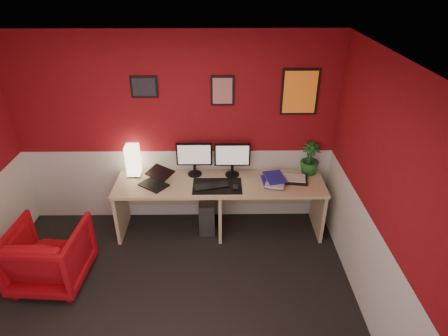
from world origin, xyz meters
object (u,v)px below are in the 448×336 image
(monitor_right, at_px, (232,155))
(laptop, at_px, (153,178))
(monitor_left, at_px, (194,154))
(potted_plant, at_px, (310,159))
(zen_tray, at_px, (293,179))
(armchair, at_px, (49,255))
(pc_tower, at_px, (207,212))
(desk, at_px, (220,207))
(shoji_lamp, at_px, (133,161))

(monitor_right, bearing_deg, laptop, -165.82)
(monitor_left, relative_size, potted_plant, 1.35)
(zen_tray, xyz_separation_m, potted_plant, (0.23, 0.17, 0.20))
(monitor_left, bearing_deg, zen_tray, -7.40)
(monitor_left, relative_size, monitor_right, 1.00)
(armchair, bearing_deg, monitor_right, -148.81)
(armchair, bearing_deg, laptop, -138.79)
(monitor_right, distance_m, armchair, 2.37)
(potted_plant, bearing_deg, pc_tower, -173.60)
(desk, bearing_deg, pc_tower, 156.15)
(shoji_lamp, distance_m, armchair, 1.43)
(desk, distance_m, shoji_lamp, 1.24)
(shoji_lamp, height_order, monitor_left, monitor_left)
(shoji_lamp, relative_size, laptop, 1.21)
(shoji_lamp, distance_m, potted_plant, 2.24)
(laptop, bearing_deg, monitor_right, 52.03)
(pc_tower, bearing_deg, shoji_lamp, 172.14)
(desk, bearing_deg, monitor_left, 146.86)
(zen_tray, height_order, potted_plant, potted_plant)
(monitor_left, xyz_separation_m, armchair, (-1.54, -1.07, -0.67))
(shoji_lamp, distance_m, zen_tray, 2.02)
(monitor_right, xyz_separation_m, potted_plant, (0.99, 0.04, -0.08))
(shoji_lamp, distance_m, monitor_right, 1.25)
(desk, relative_size, shoji_lamp, 6.50)
(zen_tray, bearing_deg, desk, -176.95)
(laptop, bearing_deg, shoji_lamp, 175.35)
(monitor_right, height_order, pc_tower, monitor_right)
(monitor_right, relative_size, potted_plant, 1.35)
(pc_tower, height_order, armchair, armchair)
(pc_tower, relative_size, armchair, 0.58)
(monitor_left, bearing_deg, monitor_right, -2.57)
(pc_tower, bearing_deg, laptop, -168.50)
(shoji_lamp, xyz_separation_m, potted_plant, (2.24, 0.02, 0.01))
(shoji_lamp, bearing_deg, desk, -10.37)
(potted_plant, bearing_deg, armchair, -160.15)
(zen_tray, distance_m, armchair, 2.95)
(shoji_lamp, distance_m, laptop, 0.39)
(potted_plant, height_order, armchair, potted_plant)
(laptop, height_order, zen_tray, laptop)
(monitor_right, distance_m, zen_tray, 0.82)
(laptop, xyz_separation_m, zen_tray, (1.73, 0.11, -0.09))
(desk, xyz_separation_m, potted_plant, (1.15, 0.22, 0.58))
(shoji_lamp, relative_size, zen_tray, 1.14)
(shoji_lamp, height_order, monitor_right, monitor_right)
(shoji_lamp, xyz_separation_m, armchair, (-0.77, -1.06, -0.58))
(laptop, distance_m, potted_plant, 1.98)
(laptop, bearing_deg, potted_plant, 45.99)
(desk, distance_m, monitor_left, 0.76)
(armchair, bearing_deg, monitor_left, -141.43)
(desk, relative_size, armchair, 3.36)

